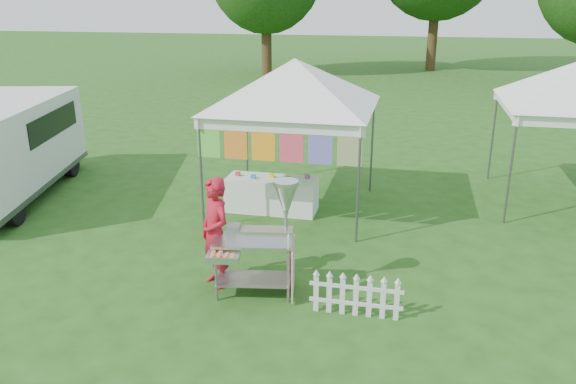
# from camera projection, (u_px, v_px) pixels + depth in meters

# --- Properties ---
(ground) EXTENTS (120.00, 120.00, 0.00)m
(ground) POSITION_uv_depth(u_px,v_px,m) (244.00, 289.00, 8.28)
(ground) COLOR #244914
(ground) RESTS_ON ground
(canopy_main) EXTENTS (4.24, 4.24, 3.45)m
(canopy_main) POSITION_uv_depth(u_px,v_px,m) (295.00, 59.00, 10.52)
(canopy_main) COLOR #59595E
(canopy_main) RESTS_ON ground
(donut_cart) EXTENTS (1.25, 1.03, 1.71)m
(donut_cart) POSITION_uv_depth(u_px,v_px,m) (266.00, 230.00, 7.82)
(donut_cart) COLOR gray
(donut_cart) RESTS_ON ground
(vendor) EXTENTS (0.72, 0.70, 1.66)m
(vendor) POSITION_uv_depth(u_px,v_px,m) (215.00, 233.00, 8.17)
(vendor) COLOR #B21527
(vendor) RESTS_ON ground
(cargo_van) EXTENTS (3.08, 5.21, 2.03)m
(cargo_van) POSITION_uv_depth(u_px,v_px,m) (2.00, 147.00, 11.85)
(cargo_van) COLOR silver
(cargo_van) RESTS_ON ground
(picket_fence) EXTENTS (1.26, 0.03, 0.56)m
(picket_fence) POSITION_uv_depth(u_px,v_px,m) (356.00, 297.00, 7.50)
(picket_fence) COLOR silver
(picket_fence) RESTS_ON ground
(display_table) EXTENTS (1.80, 0.70, 0.68)m
(display_table) POSITION_uv_depth(u_px,v_px,m) (272.00, 194.00, 11.25)
(display_table) COLOR white
(display_table) RESTS_ON ground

